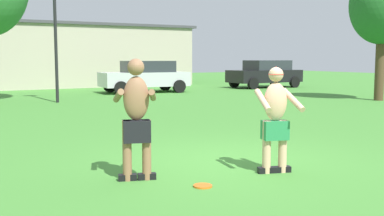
{
  "coord_description": "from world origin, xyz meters",
  "views": [
    {
      "loc": [
        -4.53,
        -6.49,
        1.76
      ],
      "look_at": [
        -0.84,
        -0.21,
        0.98
      ],
      "focal_mm": 44.26,
      "sensor_mm": 36.0,
      "label": 1
    }
  ],
  "objects_px": {
    "lamp_post": "(55,20)",
    "car_black_near_post": "(265,73)",
    "car_silver_far_end": "(145,76)",
    "player_with_cap": "(275,116)",
    "player_in_black": "(136,116)",
    "frisbee": "(203,186)",
    "tree_behind_players": "(382,6)"
  },
  "relations": [
    {
      "from": "player_in_black",
      "to": "car_silver_far_end",
      "type": "xyz_separation_m",
      "value": [
        7.27,
        15.4,
        -0.1
      ]
    },
    {
      "from": "frisbee",
      "to": "lamp_post",
      "type": "xyz_separation_m",
      "value": [
        1.47,
        13.15,
        3.15
      ]
    },
    {
      "from": "car_silver_far_end",
      "to": "tree_behind_players",
      "type": "relative_size",
      "value": 0.82
    },
    {
      "from": "player_in_black",
      "to": "car_silver_far_end",
      "type": "bearing_deg",
      "value": 64.74
    },
    {
      "from": "frisbee",
      "to": "tree_behind_players",
      "type": "relative_size",
      "value": 0.05
    },
    {
      "from": "frisbee",
      "to": "tree_behind_players",
      "type": "distance_m",
      "value": 15.47
    },
    {
      "from": "frisbee",
      "to": "car_silver_far_end",
      "type": "relative_size",
      "value": 0.06
    },
    {
      "from": "player_with_cap",
      "to": "player_in_black",
      "type": "height_order",
      "value": "player_in_black"
    },
    {
      "from": "car_black_near_post",
      "to": "car_silver_far_end",
      "type": "distance_m",
      "value": 7.69
    },
    {
      "from": "lamp_post",
      "to": "tree_behind_players",
      "type": "distance_m",
      "value": 12.94
    },
    {
      "from": "frisbee",
      "to": "lamp_post",
      "type": "distance_m",
      "value": 13.6
    },
    {
      "from": "car_black_near_post",
      "to": "lamp_post",
      "type": "xyz_separation_m",
      "value": [
        -12.87,
        -3.09,
        2.34
      ]
    },
    {
      "from": "player_in_black",
      "to": "car_black_near_post",
      "type": "bearing_deg",
      "value": 45.93
    },
    {
      "from": "car_silver_far_end",
      "to": "lamp_post",
      "type": "relative_size",
      "value": 0.87
    },
    {
      "from": "lamp_post",
      "to": "tree_behind_players",
      "type": "relative_size",
      "value": 0.94
    },
    {
      "from": "frisbee",
      "to": "player_with_cap",
      "type": "bearing_deg",
      "value": 5.08
    },
    {
      "from": "player_with_cap",
      "to": "tree_behind_players",
      "type": "relative_size",
      "value": 0.3
    },
    {
      "from": "frisbee",
      "to": "car_black_near_post",
      "type": "height_order",
      "value": "car_black_near_post"
    },
    {
      "from": "car_black_near_post",
      "to": "car_silver_far_end",
      "type": "relative_size",
      "value": 0.98
    },
    {
      "from": "player_in_black",
      "to": "tree_behind_players",
      "type": "relative_size",
      "value": 0.32
    },
    {
      "from": "car_silver_far_end",
      "to": "lamp_post",
      "type": "height_order",
      "value": "lamp_post"
    },
    {
      "from": "player_in_black",
      "to": "lamp_post",
      "type": "xyz_separation_m",
      "value": [
        2.09,
        12.35,
        2.24
      ]
    },
    {
      "from": "car_silver_far_end",
      "to": "tree_behind_players",
      "type": "height_order",
      "value": "tree_behind_players"
    },
    {
      "from": "lamp_post",
      "to": "car_black_near_post",
      "type": "bearing_deg",
      "value": 13.52
    },
    {
      "from": "tree_behind_players",
      "to": "car_black_near_post",
      "type": "bearing_deg",
      "value": 81.7
    },
    {
      "from": "player_with_cap",
      "to": "player_in_black",
      "type": "bearing_deg",
      "value": 161.18
    },
    {
      "from": "car_silver_far_end",
      "to": "frisbee",
      "type": "bearing_deg",
      "value": -112.32
    },
    {
      "from": "player_in_black",
      "to": "frisbee",
      "type": "height_order",
      "value": "player_in_black"
    },
    {
      "from": "player_with_cap",
      "to": "car_black_near_post",
      "type": "distance_m",
      "value": 20.69
    },
    {
      "from": "car_silver_far_end",
      "to": "player_with_cap",
      "type": "bearing_deg",
      "value": -108.19
    },
    {
      "from": "car_black_near_post",
      "to": "player_in_black",
      "type": "bearing_deg",
      "value": -134.07
    },
    {
      "from": "player_with_cap",
      "to": "lamp_post",
      "type": "bearing_deg",
      "value": 89.54
    }
  ]
}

